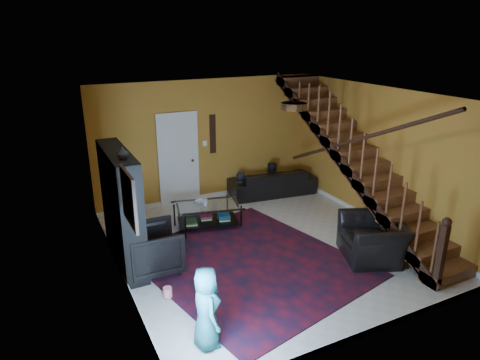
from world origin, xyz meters
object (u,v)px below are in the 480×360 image
object	(u,v)px
armchair_left	(154,249)
coffee_table	(208,214)
bookshelf	(122,210)
sofa	(272,182)
armchair_right	(373,239)

from	to	relation	value
armchair_left	coffee_table	world-z (taller)	armchair_left
bookshelf	sofa	size ratio (longest dim) A/B	0.96
armchair_right	coffee_table	xyz separation A→B (m)	(-2.11, 2.46, -0.08)
armchair_right	coffee_table	size ratio (longest dim) A/B	0.80
armchair_left	coffee_table	size ratio (longest dim) A/B	0.63
bookshelf	sofa	bearing A→B (deg)	23.53
bookshelf	sofa	xyz separation A→B (m)	(3.90, 1.70, -0.66)
bookshelf	armchair_left	size ratio (longest dim) A/B	2.28
bookshelf	sofa	world-z (taller)	bookshelf
armchair_left	sofa	bearing A→B (deg)	-55.70
sofa	coffee_table	distance (m)	2.35
sofa	coffee_table	world-z (taller)	sofa
bookshelf	coffee_table	distance (m)	2.04
bookshelf	armchair_right	distance (m)	4.34
bookshelf	armchair_left	bearing A→B (deg)	-54.91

